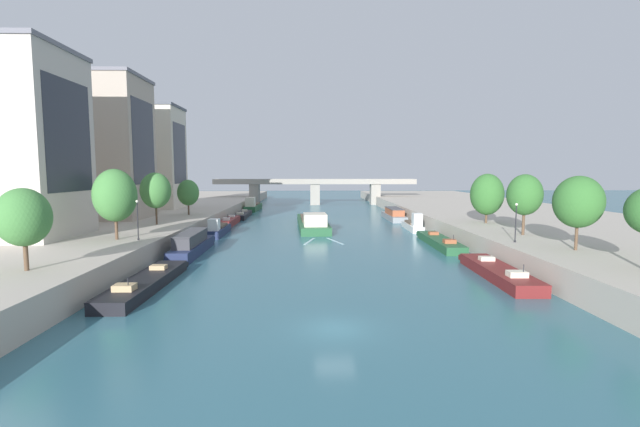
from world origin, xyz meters
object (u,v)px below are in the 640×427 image
(tree_left_past_mid, at_px, (23,217))
(tree_left_by_lamp, at_px, (188,193))
(moored_boat_left_second, at_px, (218,229))
(bridge_far, at_px, (315,188))
(moored_boat_left_upstream, at_px, (243,215))
(tree_right_midway, at_px, (578,202))
(barge_midriver, at_px, (312,222))
(tree_right_distant, at_px, (525,195))
(moored_boat_left_end, at_px, (253,206))
(moored_boat_right_lone, at_px, (439,241))
(moored_boat_left_lone, at_px, (192,245))
(moored_boat_left_downstream, at_px, (230,221))
(lamppost_left_bank, at_px, (138,218))
(moored_boat_right_end, at_px, (497,272))
(moored_boat_right_downstream, at_px, (394,215))
(moored_boat_right_gap_after, at_px, (413,225))
(tree_left_midway, at_px, (115,195))
(tree_left_far, at_px, (156,190))
(lamppost_right_bank, at_px, (516,221))
(moored_boat_left_far, at_px, (146,282))
(tree_right_second, at_px, (487,194))

(tree_left_past_mid, relative_size, tree_left_by_lamp, 1.03)
(moored_boat_left_second, distance_m, bridge_far, 64.22)
(moored_boat_left_upstream, bearing_deg, tree_right_midway, -53.71)
(barge_midriver, relative_size, tree_right_distant, 3.43)
(moored_boat_left_end, bearing_deg, moored_boat_left_second, -89.58)
(barge_midriver, bearing_deg, moored_boat_left_second, -149.71)
(moored_boat_left_end, bearing_deg, moored_boat_right_lone, -59.24)
(moored_boat_right_lone, bearing_deg, moored_boat_left_lone, -170.42)
(moored_boat_left_downstream, distance_m, lamppost_left_bank, 33.70)
(lamppost_left_bank, bearing_deg, barge_midriver, 56.66)
(moored_boat_right_end, height_order, lamppost_left_bank, lamppost_left_bank)
(moored_boat_left_end, distance_m, moored_boat_right_downstream, 38.95)
(moored_boat_right_gap_after, height_order, tree_left_past_mid, tree_left_past_mid)
(barge_midriver, relative_size, tree_left_midway, 3.17)
(barge_midriver, height_order, moored_boat_left_second, barge_midriver)
(tree_left_past_mid, distance_m, tree_right_distant, 49.49)
(moored_boat_left_second, relative_size, tree_left_past_mid, 1.77)
(moored_boat_right_lone, height_order, tree_left_past_mid, tree_left_past_mid)
(moored_boat_right_lone, xyz_separation_m, tree_left_far, (-38.98, 3.98, 6.71))
(barge_midriver, xyz_separation_m, moored_boat_left_upstream, (-15.11, 18.31, -0.45))
(bridge_far, bearing_deg, moored_boat_right_gap_after, -74.44)
(moored_boat_right_downstream, height_order, tree_left_past_mid, tree_left_past_mid)
(lamppost_right_bank, bearing_deg, tree_left_by_lamp, 144.53)
(moored_boat_right_lone, distance_m, tree_left_past_mid, 46.20)
(moored_boat_left_lone, bearing_deg, bridge_far, 78.55)
(lamppost_left_bank, bearing_deg, tree_right_midway, -9.03)
(moored_boat_left_far, relative_size, tree_right_second, 2.13)
(tree_right_second, bearing_deg, moored_boat_left_end, 129.12)
(moored_boat_left_downstream, xyz_separation_m, moored_boat_right_lone, (32.27, -23.08, -0.11))
(moored_boat_right_gap_after, relative_size, tree_left_far, 1.46)
(tree_left_past_mid, xyz_separation_m, lamppost_right_bank, (42.87, 12.00, -1.74))
(moored_boat_right_lone, bearing_deg, tree_right_distant, -43.24)
(moored_boat_right_lone, relative_size, tree_left_past_mid, 2.51)
(moored_boat_left_end, bearing_deg, moored_boat_left_lone, -89.59)
(moored_boat_right_gap_after, height_order, tree_right_second, tree_right_second)
(moored_boat_left_lone, relative_size, lamppost_right_bank, 3.49)
(tree_right_midway, height_order, lamppost_left_bank, tree_right_midway)
(moored_boat_left_upstream, xyz_separation_m, tree_left_far, (-6.93, -33.16, 6.73))
(tree_left_midway, xyz_separation_m, tree_right_midway, (46.35, -7.50, -0.26))
(moored_boat_left_lone, height_order, lamppost_right_bank, lamppost_right_bank)
(barge_midriver, height_order, tree_left_by_lamp, tree_left_by_lamp)
(moored_boat_right_lone, distance_m, tree_left_far, 39.75)
(barge_midriver, xyz_separation_m, tree_right_distant, (24.60, -26.04, 6.21))
(tree_left_past_mid, height_order, tree_left_midway, tree_left_midway)
(moored_boat_right_downstream, xyz_separation_m, tree_left_far, (-38.95, -27.49, 6.23))
(moored_boat_left_upstream, bearing_deg, moored_boat_left_lone, -89.35)
(moored_boat_left_upstream, xyz_separation_m, tree_left_midway, (-6.51, -46.76, 6.79))
(moored_boat_left_downstream, bearing_deg, tree_right_midway, -45.09)
(moored_boat_right_end, relative_size, tree_left_far, 1.97)
(tree_left_past_mid, bearing_deg, lamppost_left_bank, 79.39)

